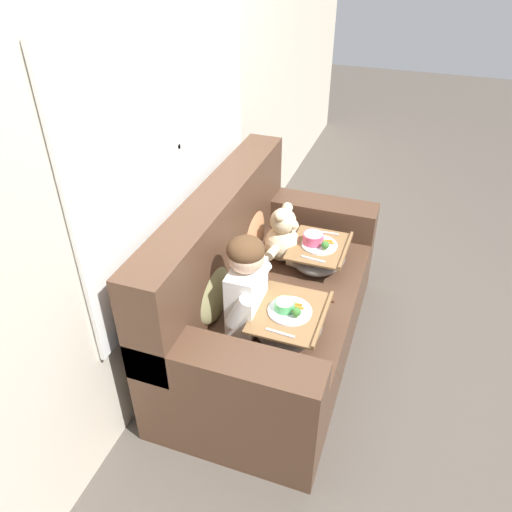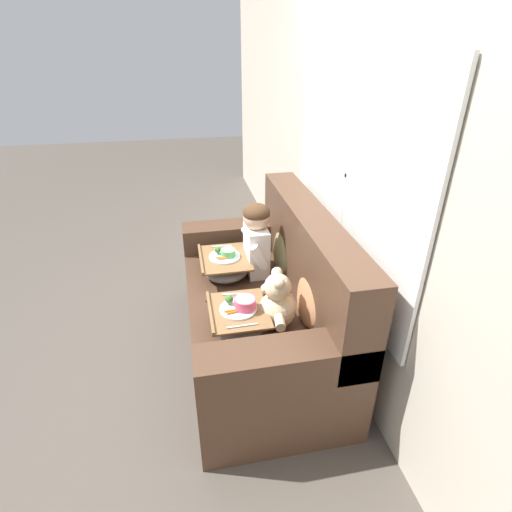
{
  "view_description": "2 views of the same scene",
  "coord_description": "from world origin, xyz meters",
  "px_view_note": "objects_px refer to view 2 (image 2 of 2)",
  "views": [
    {
      "loc": [
        -2.14,
        -0.63,
        2.24
      ],
      "look_at": [
        -0.1,
        0.08,
        0.74
      ],
      "focal_mm": 35.0,
      "sensor_mm": 36.0,
      "label": 1
    },
    {
      "loc": [
        2.14,
        -0.42,
        1.97
      ],
      "look_at": [
        0.01,
        -0.01,
        0.77
      ],
      "focal_mm": 28.0,
      "sensor_mm": 36.0,
      "label": 2
    }
  ],
  "objects_px": {
    "lap_tray_child": "(225,265)",
    "child_figure": "(256,236)",
    "throw_pillow_behind_teddy": "(312,295)",
    "lap_tray_teddy": "(239,318)",
    "couch": "(268,307)",
    "teddy_bear": "(276,304)",
    "throw_pillow_behind_child": "(285,246)"
  },
  "relations": [
    {
      "from": "lap_tray_child",
      "to": "child_figure",
      "type": "bearing_deg",
      "value": 89.92
    },
    {
      "from": "throw_pillow_behind_teddy",
      "to": "lap_tray_teddy",
      "type": "distance_m",
      "value": 0.45
    },
    {
      "from": "couch",
      "to": "teddy_bear",
      "type": "distance_m",
      "value": 0.4
    },
    {
      "from": "lap_tray_child",
      "to": "lap_tray_teddy",
      "type": "xyz_separation_m",
      "value": [
        0.63,
        0.0,
        0.0
      ]
    },
    {
      "from": "throw_pillow_behind_child",
      "to": "lap_tray_teddy",
      "type": "height_order",
      "value": "throw_pillow_behind_child"
    },
    {
      "from": "child_figure",
      "to": "teddy_bear",
      "type": "distance_m",
      "value": 0.64
    },
    {
      "from": "lap_tray_child",
      "to": "throw_pillow_behind_teddy",
      "type": "bearing_deg",
      "value": 34.78
    },
    {
      "from": "lap_tray_teddy",
      "to": "throw_pillow_behind_teddy",
      "type": "bearing_deg",
      "value": 89.98
    },
    {
      "from": "lap_tray_teddy",
      "to": "teddy_bear",
      "type": "bearing_deg",
      "value": 90.14
    },
    {
      "from": "throw_pillow_behind_teddy",
      "to": "teddy_bear",
      "type": "bearing_deg",
      "value": -90.18
    },
    {
      "from": "couch",
      "to": "child_figure",
      "type": "xyz_separation_m",
      "value": [
        -0.31,
        -0.02,
        0.39
      ]
    },
    {
      "from": "child_figure",
      "to": "lap_tray_child",
      "type": "bearing_deg",
      "value": -90.08
    },
    {
      "from": "couch",
      "to": "throw_pillow_behind_teddy",
      "type": "bearing_deg",
      "value": 31.4
    },
    {
      "from": "child_figure",
      "to": "lap_tray_teddy",
      "type": "height_order",
      "value": "child_figure"
    },
    {
      "from": "throw_pillow_behind_teddy",
      "to": "lap_tray_child",
      "type": "relative_size",
      "value": 0.95
    },
    {
      "from": "teddy_bear",
      "to": "lap_tray_teddy",
      "type": "relative_size",
      "value": 1.0
    },
    {
      "from": "throw_pillow_behind_teddy",
      "to": "teddy_bear",
      "type": "relative_size",
      "value": 1.02
    },
    {
      "from": "throw_pillow_behind_teddy",
      "to": "lap_tray_teddy",
      "type": "relative_size",
      "value": 1.02
    },
    {
      "from": "throw_pillow_behind_teddy",
      "to": "child_figure",
      "type": "distance_m",
      "value": 0.67
    },
    {
      "from": "couch",
      "to": "lap_tray_child",
      "type": "xyz_separation_m",
      "value": [
        -0.31,
        -0.24,
        0.18
      ]
    },
    {
      "from": "lap_tray_teddy",
      "to": "lap_tray_child",
      "type": "bearing_deg",
      "value": -179.87
    },
    {
      "from": "couch",
      "to": "throw_pillow_behind_child",
      "type": "distance_m",
      "value": 0.47
    },
    {
      "from": "couch",
      "to": "teddy_bear",
      "type": "bearing_deg",
      "value": -3.83
    },
    {
      "from": "throw_pillow_behind_child",
      "to": "teddy_bear",
      "type": "bearing_deg",
      "value": -18.73
    },
    {
      "from": "teddy_bear",
      "to": "lap_tray_child",
      "type": "relative_size",
      "value": 0.93
    },
    {
      "from": "child_figure",
      "to": "teddy_bear",
      "type": "xyz_separation_m",
      "value": [
        0.63,
        -0.0,
        -0.13
      ]
    },
    {
      "from": "teddy_bear",
      "to": "throw_pillow_behind_teddy",
      "type": "bearing_deg",
      "value": 89.82
    },
    {
      "from": "throw_pillow_behind_child",
      "to": "teddy_bear",
      "type": "distance_m",
      "value": 0.66
    },
    {
      "from": "throw_pillow_behind_child",
      "to": "lap_tray_child",
      "type": "bearing_deg",
      "value": -90.04
    },
    {
      "from": "throw_pillow_behind_child",
      "to": "child_figure",
      "type": "relative_size",
      "value": 0.77
    },
    {
      "from": "throw_pillow_behind_child",
      "to": "throw_pillow_behind_teddy",
      "type": "height_order",
      "value": "throw_pillow_behind_child"
    },
    {
      "from": "child_figure",
      "to": "lap_tray_child",
      "type": "height_order",
      "value": "child_figure"
    }
  ]
}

